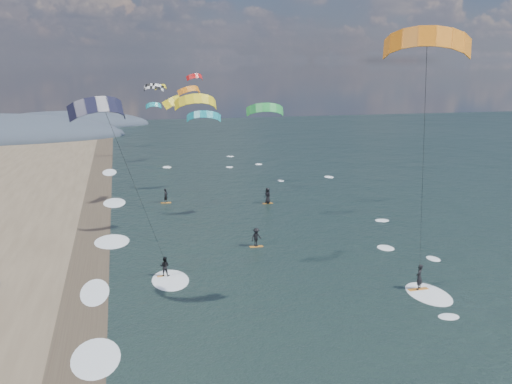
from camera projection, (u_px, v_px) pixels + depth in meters
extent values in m
cube|color=#382D23|center=(81.00, 326.00, 33.28)|extent=(3.00, 240.00, 0.00)
ellipsoid|color=#3D4756|center=(64.00, 126.00, 135.19)|extent=(40.00, 18.00, 7.00)
cube|color=orange|center=(418.00, 289.00, 38.52)|extent=(1.43, 0.43, 0.06)
imported|color=black|center=(419.00, 277.00, 38.32)|extent=(0.76, 0.74, 1.76)
ellipsoid|color=white|center=(428.00, 294.00, 37.84)|extent=(2.60, 4.20, 0.12)
cylinder|color=black|center=(423.00, 171.00, 33.25)|extent=(0.02, 0.02, 16.66)
cube|color=orange|center=(165.00, 276.00, 40.93)|extent=(1.13, 0.35, 0.05)
imported|color=black|center=(165.00, 266.00, 40.76)|extent=(0.85, 0.76, 1.44)
ellipsoid|color=white|center=(170.00, 280.00, 40.25)|extent=(2.60, 4.20, 0.12)
cylinder|color=black|center=(137.00, 191.00, 36.11)|extent=(0.02, 0.02, 13.42)
cube|color=orange|center=(256.00, 246.00, 47.44)|extent=(1.10, 0.35, 0.05)
imported|color=black|center=(256.00, 237.00, 47.26)|extent=(1.18, 0.98, 1.58)
cube|color=orange|center=(268.00, 203.00, 61.81)|extent=(1.10, 0.35, 0.05)
imported|color=black|center=(268.00, 195.00, 61.61)|extent=(0.82, 0.98, 1.71)
cube|color=orange|center=(166.00, 203.00, 62.07)|extent=(1.10, 0.35, 0.05)
imported|color=black|center=(166.00, 196.00, 61.90)|extent=(0.64, 0.66, 1.53)
ellipsoid|color=white|center=(101.00, 357.00, 29.76)|extent=(2.40, 5.40, 0.11)
ellipsoid|color=white|center=(104.00, 291.00, 38.29)|extent=(2.40, 5.40, 0.11)
ellipsoid|color=white|center=(106.00, 242.00, 48.71)|extent=(2.40, 5.40, 0.11)
ellipsoid|color=white|center=(108.00, 203.00, 61.97)|extent=(2.40, 5.40, 0.11)
ellipsoid|color=white|center=(110.00, 172.00, 79.02)|extent=(2.40, 5.40, 0.11)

